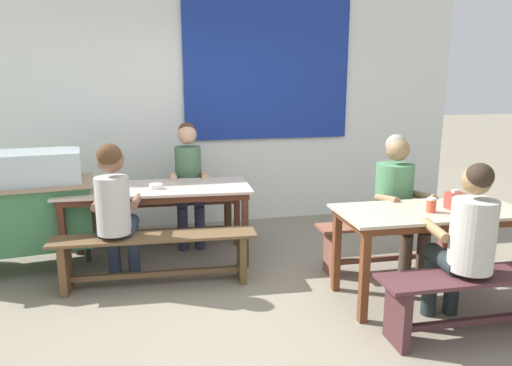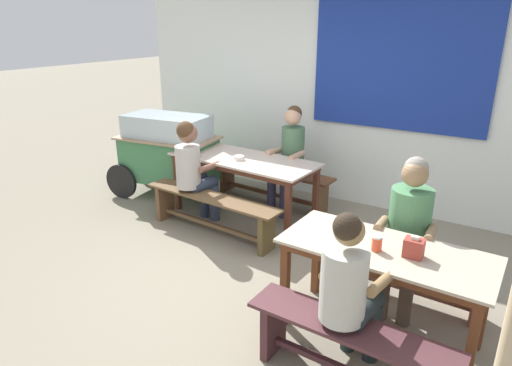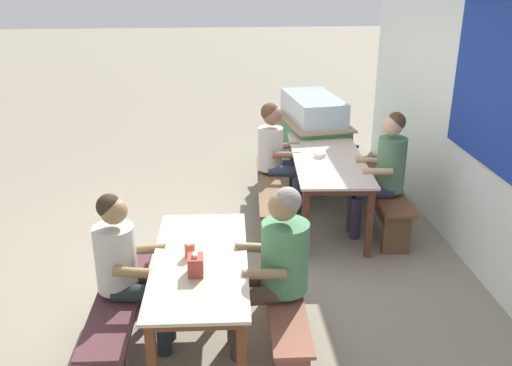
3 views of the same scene
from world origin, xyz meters
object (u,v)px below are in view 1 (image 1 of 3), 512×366
food_cart (18,203)px  person_near_front (465,238)px  condiment_jar (431,205)px  person_center_facing (189,176)px  bench_far_back (161,213)px  person_left_back_turned (115,204)px  bench_near_front (475,295)px  bench_far_front (156,252)px  dining_table_far (157,194)px  soup_bowl (156,186)px  bench_near_back (391,239)px  dining_table_near (430,219)px  person_right_near_table (398,196)px  tissue_box (455,200)px

food_cart → person_near_front: 3.81m
condiment_jar → person_center_facing: bearing=131.9°
bench_far_back → person_left_back_turned: person_left_back_turned is taller
person_near_front → person_center_facing: bearing=125.5°
bench_near_front → person_left_back_turned: bearing=149.8°
bench_far_back → bench_far_front: (-0.08, -1.20, -0.01)m
dining_table_far → soup_bowl: 0.13m
person_center_facing → condiment_jar: size_ratio=11.65×
bench_near_back → person_near_front: size_ratio=1.17×
food_cart → condiment_jar: food_cart is taller
bench_near_front → person_near_front: size_ratio=1.13×
dining_table_near → bench_far_back: dining_table_near is taller
person_right_near_table → bench_far_back: bearing=146.3°
bench_near_back → food_cart: food_cart is taller
person_right_near_table → soup_bowl: (-2.14, 0.72, 0.04)m
person_center_facing → condiment_jar: 2.57m
person_left_back_turned → person_center_facing: bearing=54.9°
dining_table_far → dining_table_near: same height
person_left_back_turned → person_right_near_table: bearing=-6.7°
bench_near_front → person_left_back_turned: (-2.46, 1.43, 0.43)m
person_near_front → soup_bowl: size_ratio=10.08×
bench_far_front → condiment_jar: (2.11, -0.81, 0.50)m
bench_near_back → person_left_back_turned: (-2.49, 0.22, 0.43)m
person_left_back_turned → tissue_box: 2.80m
bench_far_front → bench_near_front: size_ratio=1.26×
dining_table_near → bench_far_front: (-2.16, 0.74, -0.36)m
dining_table_far → bench_far_back: bearing=86.4°
bench_far_back → person_left_back_turned: size_ratio=1.39×
bench_far_front → dining_table_near: bearing=-18.8°
person_center_facing → person_left_back_turned: (-0.71, -1.02, -0.02)m
bench_near_front → person_center_facing: person_center_facing is taller
person_left_back_turned → soup_bowl: (0.35, 0.42, 0.05)m
bench_near_front → person_left_back_turned: person_left_back_turned is taller
person_near_front → person_right_near_table: (0.10, 1.06, 0.04)m
food_cart → tissue_box: (3.57, -1.41, 0.17)m
bench_far_back → tissue_box: tissue_box is taller
bench_near_front → condiment_jar: (-0.03, 0.53, 0.51)m
dining_table_far → bench_far_back: dining_table_far is taller
dining_table_far → bench_far_back: size_ratio=1.05×
person_right_near_table → dining_table_near: bearing=-92.2°
bench_far_front → tissue_box: (2.35, -0.76, 0.51)m
bench_near_back → person_center_facing: 2.22m
bench_near_front → person_center_facing: 3.04m
condiment_jar → bench_far_front: bearing=159.1°
dining_table_near → bench_far_front: bearing=161.2°
soup_bowl → bench_near_front: bearing=-41.4°
dining_table_far → tissue_box: tissue_box is taller
dining_table_near → person_near_front: person_near_front is taller
bench_near_front → person_near_front: bearing=126.7°
dining_table_far → person_right_near_table: size_ratio=1.43×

